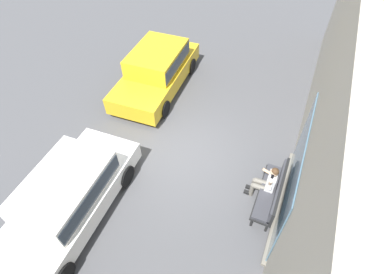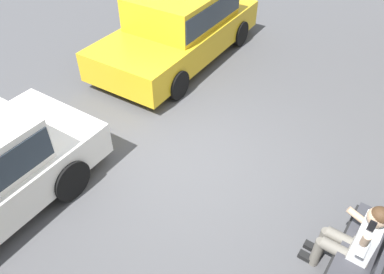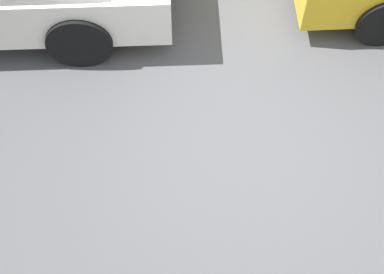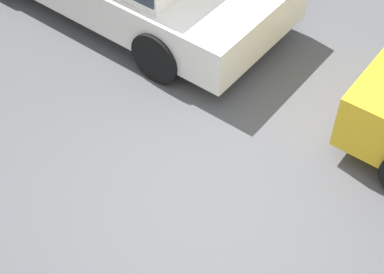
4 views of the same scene
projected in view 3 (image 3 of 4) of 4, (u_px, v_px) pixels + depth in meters
ground_plane at (248, 152)px, 5.34m from camera, size 60.00×60.00×0.00m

